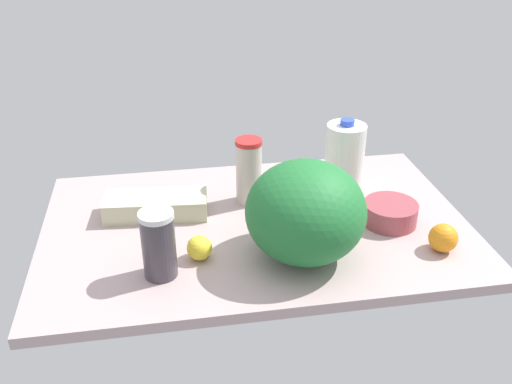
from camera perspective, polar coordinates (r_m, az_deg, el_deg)
countertop at (r=163.70cm, az=0.00°, el=-3.54°), size 120.00×76.00×3.00cm
milk_jug at (r=176.69cm, az=8.83°, el=3.32°), size 11.98×11.98×23.89cm
egg_carton at (r=167.87cm, az=-9.97°, el=-1.33°), size 30.36×14.09×6.10cm
watermelon at (r=142.97cm, az=4.98°, el=-2.00°), size 30.49×30.49×26.06cm
mixing_bowl at (r=165.91cm, az=13.27°, el=-2.07°), size 15.32×15.32×6.14cm
shaker_bottle at (r=139.59cm, az=-9.72°, el=-5.17°), size 8.51×8.51×17.74cm
tumbler_cup at (r=169.07cm, az=-0.78°, el=2.10°), size 7.94×7.94×20.28cm
orange_far_back at (r=157.06cm, az=18.21°, el=-4.39°), size 7.60×7.60×7.60cm
lemon_loose at (r=147.10cm, az=-5.68°, el=-5.58°), size 6.53×6.53×6.53cm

